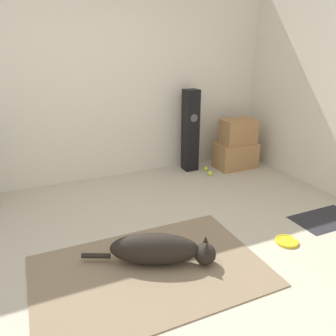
% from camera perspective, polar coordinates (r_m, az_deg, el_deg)
% --- Properties ---
extents(ground_plane, '(12.00, 12.00, 0.00)m').
position_cam_1_polar(ground_plane, '(2.79, -4.78, -16.98)').
color(ground_plane, '#BCB29E').
extents(wall_back, '(8.00, 0.06, 2.55)m').
position_cam_1_polar(wall_back, '(4.28, -14.91, 14.29)').
color(wall_back, silver).
rests_on(wall_back, ground_plane).
extents(area_rug, '(1.82, 1.18, 0.01)m').
position_cam_1_polar(area_rug, '(2.76, -3.13, -17.42)').
color(area_rug, '#847056').
rests_on(area_rug, ground_plane).
extents(dog, '(1.02, 0.54, 0.27)m').
position_cam_1_polar(dog, '(2.75, -1.41, -14.00)').
color(dog, black).
rests_on(dog, area_rug).
extents(frisbee, '(0.21, 0.21, 0.03)m').
position_cam_1_polar(frisbee, '(3.27, 19.96, -11.89)').
color(frisbee, yellow).
rests_on(frisbee, ground_plane).
extents(cardboard_box_lower, '(0.58, 0.37, 0.37)m').
position_cam_1_polar(cardboard_box_lower, '(4.90, 11.63, 2.18)').
color(cardboard_box_lower, '#A87A4C').
rests_on(cardboard_box_lower, ground_plane).
extents(cardboard_box_upper, '(0.48, 0.31, 0.35)m').
position_cam_1_polar(cardboard_box_upper, '(4.81, 12.11, 6.26)').
color(cardboard_box_upper, '#A87A4C').
rests_on(cardboard_box_upper, cardboard_box_lower).
extents(floor_speaker, '(0.19, 0.20, 1.14)m').
position_cam_1_polar(floor_speaker, '(4.62, 3.92, 6.47)').
color(floor_speaker, black).
rests_on(floor_speaker, ground_plane).
extents(tennis_ball_by_boxes, '(0.07, 0.07, 0.07)m').
position_cam_1_polar(tennis_ball_by_boxes, '(4.73, 6.60, -0.12)').
color(tennis_ball_by_boxes, '#C6E033').
rests_on(tennis_ball_by_boxes, ground_plane).
extents(tennis_ball_near_speaker, '(0.07, 0.07, 0.07)m').
position_cam_1_polar(tennis_ball_near_speaker, '(4.56, 7.31, -0.95)').
color(tennis_ball_near_speaker, '#C6E033').
rests_on(tennis_ball_near_speaker, ground_plane).
extents(door_mat, '(0.69, 0.41, 0.01)m').
position_cam_1_polar(door_mat, '(3.82, 25.78, -8.01)').
color(door_mat, '#28282D').
rests_on(door_mat, ground_plane).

